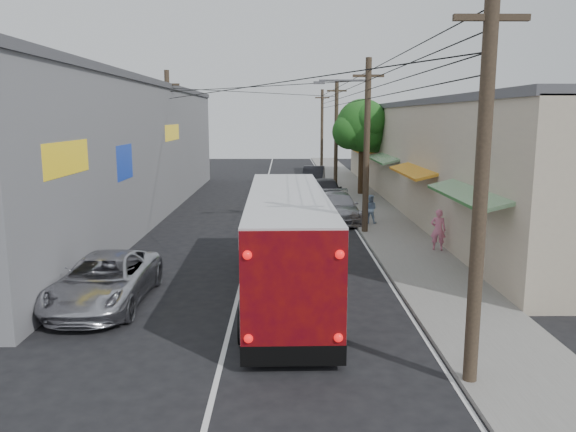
# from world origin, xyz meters

# --- Properties ---
(ground) EXTENTS (120.00, 120.00, 0.00)m
(ground) POSITION_xyz_m (0.00, 0.00, 0.00)
(ground) COLOR black
(ground) RESTS_ON ground
(sidewalk) EXTENTS (3.00, 80.00, 0.12)m
(sidewalk) POSITION_xyz_m (6.50, 20.00, 0.06)
(sidewalk) COLOR slate
(sidewalk) RESTS_ON ground
(building_right) EXTENTS (7.09, 40.00, 6.25)m
(building_right) POSITION_xyz_m (10.99, 22.00, 3.15)
(building_right) COLOR #B4A58F
(building_right) RESTS_ON ground
(building_left) EXTENTS (7.20, 36.00, 7.25)m
(building_left) POSITION_xyz_m (-8.50, 18.00, 3.65)
(building_left) COLOR slate
(building_left) RESTS_ON ground
(utility_poles) EXTENTS (11.80, 45.28, 8.00)m
(utility_poles) POSITION_xyz_m (3.13, 20.33, 4.13)
(utility_poles) COLOR #473828
(utility_poles) RESTS_ON ground
(street_tree) EXTENTS (4.40, 4.00, 6.60)m
(street_tree) POSITION_xyz_m (6.87, 26.02, 4.67)
(street_tree) COLOR #3F2B19
(street_tree) RESTS_ON ground
(coach_bus) EXTENTS (2.69, 11.04, 3.17)m
(coach_bus) POSITION_xyz_m (1.50, 4.09, 1.64)
(coach_bus) COLOR silver
(coach_bus) RESTS_ON ground
(jeepney) EXTENTS (2.45, 5.23, 1.45)m
(jeepney) POSITION_xyz_m (-3.80, 3.07, 0.72)
(jeepney) COLOR silver
(jeepney) RESTS_ON ground
(parked_suv) EXTENTS (2.21, 5.09, 1.46)m
(parked_suv) POSITION_xyz_m (4.23, 16.32, 0.73)
(parked_suv) COLOR #9A98A0
(parked_suv) RESTS_ON ground
(parked_car_mid) EXTENTS (2.17, 4.69, 1.56)m
(parked_car_mid) POSITION_xyz_m (4.14, 22.88, 0.78)
(parked_car_mid) COLOR #242429
(parked_car_mid) RESTS_ON ground
(parked_car_far) EXTENTS (2.13, 4.78, 1.52)m
(parked_car_far) POSITION_xyz_m (3.80, 31.51, 0.76)
(parked_car_far) COLOR black
(parked_car_far) RESTS_ON ground
(pedestrian_near) EXTENTS (0.70, 0.57, 1.66)m
(pedestrian_near) POSITION_xyz_m (7.60, 9.29, 0.95)
(pedestrian_near) COLOR pink
(pedestrian_near) RESTS_ON sidewalk
(pedestrian_far) EXTENTS (0.83, 0.73, 1.44)m
(pedestrian_far) POSITION_xyz_m (5.75, 15.04, 0.84)
(pedestrian_far) COLOR #8AA5C8
(pedestrian_far) RESTS_ON sidewalk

